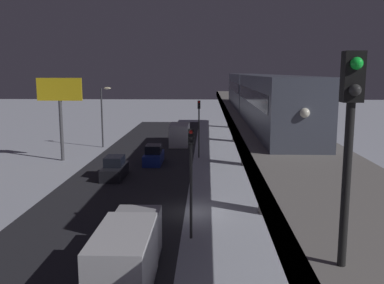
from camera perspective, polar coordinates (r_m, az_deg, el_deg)
The scene contains 13 objects.
ground_plane at distance 29.68m, azimuth -0.21°, elevation -9.35°, with size 240.00×240.00×0.00m, color silver.
avenue_asphalt at distance 30.47m, azimuth -11.47°, elevation -9.04°, with size 11.00×105.71×0.01m, color #28282D.
elevated_railway at distance 28.73m, azimuth 10.32°, elevation 0.36°, with size 5.00×105.71×5.91m.
subway_train at distance 37.20m, azimuth 8.64°, elevation 6.44°, with size 2.94×36.87×3.40m.
rail_signal at distance 8.14m, azimuth 20.45°, elevation 2.38°, with size 0.36×0.41×4.00m.
sedan_black at distance 39.41m, azimuth -10.33°, elevation -3.57°, with size 1.80×4.58×1.97m.
sedan_blue at distance 44.86m, azimuth -5.17°, elevation -1.87°, with size 1.80×4.46×1.97m.
box_truck at distance 20.30m, azimuth -8.59°, elevation -14.52°, with size 2.40×7.40×2.80m.
delivery_van at distance 56.66m, azimuth -1.63°, elevation 1.09°, with size 2.40×7.40×2.80m.
traffic_light_near at distance 24.01m, azimuth -0.13°, elevation -3.46°, with size 0.32×0.44×6.40m.
traffic_light_mid at distance 47.18m, azimuth 0.94°, elevation 2.90°, with size 0.32×0.44×6.40m.
commercial_billboard at distance 47.59m, azimuth -17.32°, elevation 5.71°, with size 4.80×0.36×8.90m.
street_lamp_far at distance 54.87m, azimuth -11.79°, elevation 4.27°, with size 1.35×0.44×7.65m.
Camera 1 is at (-1.09, 28.08, 9.55)m, focal length 39.76 mm.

